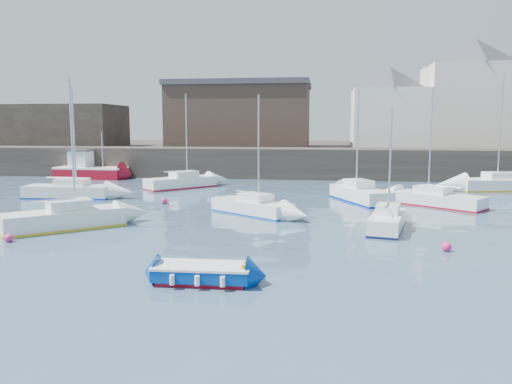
# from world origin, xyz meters

# --- Properties ---
(water) EXTENTS (220.00, 220.00, 0.00)m
(water) POSITION_xyz_m (0.00, 0.00, 0.00)
(water) COLOR #2D4760
(water) RESTS_ON ground
(quay_wall) EXTENTS (90.00, 5.00, 3.00)m
(quay_wall) POSITION_xyz_m (0.00, 35.00, 1.50)
(quay_wall) COLOR #28231E
(quay_wall) RESTS_ON ground
(land_strip) EXTENTS (90.00, 32.00, 2.80)m
(land_strip) POSITION_xyz_m (0.00, 53.00, 1.40)
(land_strip) COLOR #28231E
(land_strip) RESTS_ON ground
(bldg_east_a) EXTENTS (13.36, 13.36, 11.80)m
(bldg_east_a) POSITION_xyz_m (20.00, 42.00, 8.81)
(bldg_east_a) COLOR beige
(bldg_east_a) RESTS_ON land_strip
(bldg_east_d) EXTENTS (11.14, 11.14, 8.95)m
(bldg_east_d) POSITION_xyz_m (11.00, 41.50, 7.36)
(bldg_east_d) COLOR white
(bldg_east_d) RESTS_ON land_strip
(warehouse) EXTENTS (16.40, 10.40, 7.60)m
(warehouse) POSITION_xyz_m (-6.00, 43.00, 6.62)
(warehouse) COLOR #3D2D26
(warehouse) RESTS_ON land_strip
(bldg_west) EXTENTS (14.00, 8.00, 5.00)m
(bldg_west) POSITION_xyz_m (-28.00, 42.00, 5.30)
(bldg_west) COLOR #353028
(bldg_west) RESTS_ON land_strip
(blue_dinghy) EXTENTS (3.33, 1.79, 0.63)m
(blue_dinghy) POSITION_xyz_m (-0.19, -0.21, 0.35)
(blue_dinghy) COLOR maroon
(blue_dinghy) RESTS_ON ground
(fishing_boat) EXTENTS (7.24, 3.13, 4.69)m
(fishing_boat) POSITION_xyz_m (-19.72, 31.52, 0.91)
(fishing_boat) COLOR maroon
(fishing_boat) RESTS_ON ground
(sailboat_a) EXTENTS (5.71, 5.37, 7.74)m
(sailboat_a) POSITION_xyz_m (-9.34, 7.56, 0.54)
(sailboat_a) COLOR white
(sailboat_a) RESTS_ON ground
(sailboat_b) EXTENTS (5.47, 4.67, 7.07)m
(sailboat_b) POSITION_xyz_m (-0.38, 13.14, 0.46)
(sailboat_b) COLOR white
(sailboat_b) RESTS_ON ground
(sailboat_c) EXTENTS (2.48, 4.85, 6.11)m
(sailboat_c) POSITION_xyz_m (7.09, 9.53, 0.47)
(sailboat_c) COLOR white
(sailboat_c) RESTS_ON ground
(sailboat_d) EXTENTS (6.00, 5.36, 7.81)m
(sailboat_d) POSITION_xyz_m (11.26, 17.78, 0.47)
(sailboat_d) COLOR white
(sailboat_d) RESTS_ON ground
(sailboat_e) EXTENTS (6.41, 2.39, 8.11)m
(sailboat_e) POSITION_xyz_m (-14.70, 18.03, 0.53)
(sailboat_e) COLOR white
(sailboat_e) RESTS_ON ground
(sailboat_f) EXTENTS (4.23, 6.27, 7.81)m
(sailboat_f) POSITION_xyz_m (6.40, 19.10, 0.55)
(sailboat_f) COLOR white
(sailboat_f) RESTS_ON ground
(sailboat_g) EXTENTS (7.90, 3.74, 9.60)m
(sailboat_g) POSITION_xyz_m (18.69, 26.89, 0.55)
(sailboat_g) COLOR white
(sailboat_g) RESTS_ON ground
(sailboat_h) EXTENTS (5.74, 5.83, 7.98)m
(sailboat_h) POSITION_xyz_m (-8.19, 25.00, 0.52)
(sailboat_h) COLOR white
(sailboat_h) RESTS_ON ground
(buoy_near) EXTENTS (0.39, 0.39, 0.39)m
(buoy_near) POSITION_xyz_m (-10.39, 4.45, 0.00)
(buoy_near) COLOR #E4236E
(buoy_near) RESTS_ON ground
(buoy_mid) EXTENTS (0.42, 0.42, 0.42)m
(buoy_mid) POSITION_xyz_m (9.03, 5.34, 0.00)
(buoy_mid) COLOR #E4236E
(buoy_mid) RESTS_ON ground
(buoy_far) EXTENTS (0.44, 0.44, 0.44)m
(buoy_far) POSITION_xyz_m (-6.89, 16.29, 0.00)
(buoy_far) COLOR #E4236E
(buoy_far) RESTS_ON ground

